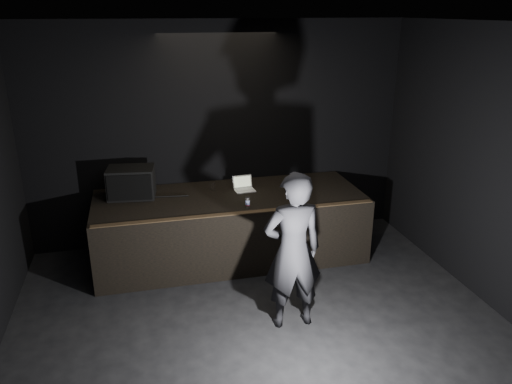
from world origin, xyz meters
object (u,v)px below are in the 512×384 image
object	(u,v)px
person	(293,251)
stage_monitor	(131,182)
laptop	(244,186)
stage_riser	(230,226)
beer_can	(248,203)

from	to	relation	value
person	stage_monitor	bearing A→B (deg)	-51.56
laptop	person	xyz separation A→B (m)	(0.12, -2.12, -0.08)
stage_riser	person	distance (m)	2.01
laptop	beer_can	bearing A→B (deg)	-102.54
stage_riser	stage_monitor	xyz separation A→B (m)	(-1.41, 0.30, 0.72)
stage_riser	stage_monitor	bearing A→B (deg)	167.96
stage_monitor	beer_can	size ratio (longest dim) A/B	4.64
stage_monitor	beer_can	world-z (taller)	stage_monitor
stage_riser	laptop	distance (m)	0.65
stage_riser	beer_can	xyz separation A→B (m)	(0.15, -0.54, 0.58)
stage_riser	person	size ratio (longest dim) A/B	2.05
person	laptop	bearing A→B (deg)	-87.29
stage_monitor	person	distance (m)	2.87
stage_monitor	beer_can	xyz separation A→B (m)	(1.57, -0.84, -0.15)
stage_riser	laptop	xyz separation A→B (m)	(0.26, 0.20, 0.55)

